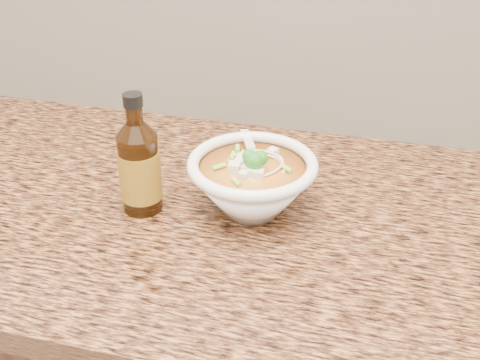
# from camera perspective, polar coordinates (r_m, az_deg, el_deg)

# --- Properties ---
(counter_slab) EXTENTS (4.00, 0.68, 0.04)m
(counter_slab) POSITION_cam_1_polar(r_m,az_deg,el_deg) (0.99, 0.69, -3.74)
(counter_slab) COLOR #A1693B
(counter_slab) RESTS_ON cabinet
(soup_bowl) EXTENTS (0.20, 0.23, 0.11)m
(soup_bowl) POSITION_cam_1_polar(r_m,az_deg,el_deg) (0.95, 1.17, -0.39)
(soup_bowl) COLOR white
(soup_bowl) RESTS_ON counter_slab
(hot_sauce_bottle) EXTENTS (0.07, 0.07, 0.20)m
(hot_sauce_bottle) POSITION_cam_1_polar(r_m,az_deg,el_deg) (0.95, -9.51, 1.16)
(hot_sauce_bottle) COLOR #371B07
(hot_sauce_bottle) RESTS_ON counter_slab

